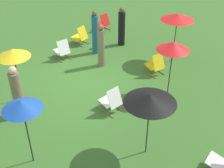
{
  "coord_description": "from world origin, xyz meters",
  "views": [
    {
      "loc": [
        6.24,
        6.28,
        5.8
      ],
      "look_at": [
        0.0,
        1.2,
        0.5
      ],
      "focal_mm": 46.78,
      "sensor_mm": 36.0,
      "label": 1
    }
  ],
  "objects_px": {
    "umbrella_1": "(22,105)",
    "deckchair_5": "(223,162)",
    "deckchair_10": "(103,23)",
    "person_0": "(101,46)",
    "deckchair_4": "(155,65)",
    "umbrella_0": "(173,46)",
    "person_2": "(122,27)",
    "deckchair_1": "(111,101)",
    "umbrella_3": "(13,53)",
    "person_1": "(95,33)",
    "person_3": "(17,93)",
    "umbrella_2": "(178,17)",
    "umbrella_4": "(150,99)",
    "deckchair_3": "(80,36)",
    "deckchair_8": "(62,50)"
  },
  "relations": [
    {
      "from": "deckchair_1",
      "to": "umbrella_4",
      "type": "distance_m",
      "value": 2.43
    },
    {
      "from": "umbrella_0",
      "to": "person_2",
      "type": "distance_m",
      "value": 4.28
    },
    {
      "from": "umbrella_4",
      "to": "person_3",
      "type": "height_order",
      "value": "umbrella_4"
    },
    {
      "from": "umbrella_4",
      "to": "person_0",
      "type": "xyz_separation_m",
      "value": [
        -2.78,
        -3.96,
        -0.9
      ]
    },
    {
      "from": "deckchair_3",
      "to": "umbrella_4",
      "type": "xyz_separation_m",
      "value": [
        3.68,
        5.99,
        1.38
      ]
    },
    {
      "from": "deckchair_5",
      "to": "person_2",
      "type": "xyz_separation_m",
      "value": [
        -4.2,
        -6.33,
        0.45
      ]
    },
    {
      "from": "umbrella_1",
      "to": "umbrella_4",
      "type": "bearing_deg",
      "value": 135.24
    },
    {
      "from": "deckchair_4",
      "to": "person_2",
      "type": "relative_size",
      "value": 0.5
    },
    {
      "from": "umbrella_1",
      "to": "person_1",
      "type": "height_order",
      "value": "umbrella_1"
    },
    {
      "from": "deckchair_5",
      "to": "umbrella_4",
      "type": "height_order",
      "value": "umbrella_4"
    },
    {
      "from": "deckchair_4",
      "to": "deckchair_5",
      "type": "relative_size",
      "value": 1.03
    },
    {
      "from": "deckchair_4",
      "to": "person_3",
      "type": "height_order",
      "value": "person_3"
    },
    {
      "from": "umbrella_4",
      "to": "deckchair_1",
      "type": "bearing_deg",
      "value": -113.58
    },
    {
      "from": "deckchair_8",
      "to": "person_2",
      "type": "relative_size",
      "value": 0.49
    },
    {
      "from": "deckchair_1",
      "to": "deckchair_5",
      "type": "bearing_deg",
      "value": 94.52
    },
    {
      "from": "umbrella_0",
      "to": "umbrella_2",
      "type": "height_order",
      "value": "umbrella_2"
    },
    {
      "from": "deckchair_1",
      "to": "deckchair_10",
      "type": "bearing_deg",
      "value": -129.43
    },
    {
      "from": "deckchair_3",
      "to": "person_1",
      "type": "xyz_separation_m",
      "value": [
        0.22,
        1.12,
        0.53
      ]
    },
    {
      "from": "umbrella_0",
      "to": "umbrella_4",
      "type": "xyz_separation_m",
      "value": [
        2.71,
        0.91,
        -0.07
      ]
    },
    {
      "from": "umbrella_0",
      "to": "umbrella_3",
      "type": "bearing_deg",
      "value": -46.91
    },
    {
      "from": "person_0",
      "to": "umbrella_1",
      "type": "bearing_deg",
      "value": -73.0
    },
    {
      "from": "person_0",
      "to": "person_2",
      "type": "xyz_separation_m",
      "value": [
        -2.01,
        -0.56,
        -0.02
      ]
    },
    {
      "from": "person_3",
      "to": "deckchair_4",
      "type": "bearing_deg",
      "value": -108.68
    },
    {
      "from": "person_3",
      "to": "umbrella_3",
      "type": "bearing_deg",
      "value": -34.98
    },
    {
      "from": "deckchair_8",
      "to": "umbrella_3",
      "type": "xyz_separation_m",
      "value": [
        2.86,
        1.11,
        1.37
      ]
    },
    {
      "from": "person_2",
      "to": "person_3",
      "type": "height_order",
      "value": "person_2"
    },
    {
      "from": "deckchair_3",
      "to": "umbrella_0",
      "type": "xyz_separation_m",
      "value": [
        0.97,
        5.08,
        1.44
      ]
    },
    {
      "from": "umbrella_3",
      "to": "person_0",
      "type": "height_order",
      "value": "umbrella_3"
    },
    {
      "from": "person_3",
      "to": "person_2",
      "type": "bearing_deg",
      "value": -80.69
    },
    {
      "from": "umbrella_1",
      "to": "deckchair_5",
      "type": "bearing_deg",
      "value": 124.63
    },
    {
      "from": "deckchair_1",
      "to": "deckchair_4",
      "type": "xyz_separation_m",
      "value": [
        -2.8,
        -0.14,
        0.0
      ]
    },
    {
      "from": "deckchair_8",
      "to": "umbrella_0",
      "type": "distance_m",
      "value": 4.94
    },
    {
      "from": "umbrella_0",
      "to": "person_3",
      "type": "xyz_separation_m",
      "value": [
        3.85,
        -2.95,
        -1.0
      ]
    },
    {
      "from": "deckchair_3",
      "to": "deckchair_10",
      "type": "relative_size",
      "value": 1.0
    },
    {
      "from": "deckchair_8",
      "to": "person_0",
      "type": "relative_size",
      "value": 0.5
    },
    {
      "from": "umbrella_2",
      "to": "umbrella_4",
      "type": "distance_m",
      "value": 5.28
    },
    {
      "from": "deckchair_3",
      "to": "deckchair_4",
      "type": "xyz_separation_m",
      "value": [
        0.08,
        4.02,
        0.0
      ]
    },
    {
      "from": "deckchair_10",
      "to": "umbrella_3",
      "type": "distance_m",
      "value": 6.6
    },
    {
      "from": "deckchair_1",
      "to": "deckchair_10",
      "type": "xyz_separation_m",
      "value": [
        -4.77,
        -4.43,
        0.0
      ]
    },
    {
      "from": "umbrella_3",
      "to": "umbrella_4",
      "type": "xyz_separation_m",
      "value": [
        -0.64,
        4.49,
        0.0
      ]
    },
    {
      "from": "deckchair_10",
      "to": "person_1",
      "type": "height_order",
      "value": "person_1"
    },
    {
      "from": "deckchair_5",
      "to": "person_0",
      "type": "xyz_separation_m",
      "value": [
        -2.19,
        -5.77,
        0.47
      ]
    },
    {
      "from": "umbrella_1",
      "to": "person_3",
      "type": "relative_size",
      "value": 1.12
    },
    {
      "from": "umbrella_1",
      "to": "deckchair_8",
      "type": "bearing_deg",
      "value": -140.65
    },
    {
      "from": "deckchair_10",
      "to": "person_0",
      "type": "height_order",
      "value": "person_0"
    },
    {
      "from": "deckchair_3",
      "to": "umbrella_4",
      "type": "distance_m",
      "value": 7.17
    },
    {
      "from": "deckchair_4",
      "to": "deckchair_3",
      "type": "bearing_deg",
      "value": -75.16
    },
    {
      "from": "deckchair_10",
      "to": "person_0",
      "type": "distance_m",
      "value": 3.65
    },
    {
      "from": "deckchair_8",
      "to": "umbrella_0",
      "type": "height_order",
      "value": "umbrella_0"
    },
    {
      "from": "deckchair_4",
      "to": "umbrella_1",
      "type": "height_order",
      "value": "umbrella_1"
    }
  ]
}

